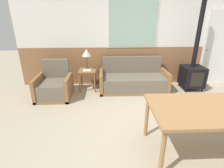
% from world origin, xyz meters
% --- Properties ---
extents(ground_plane, '(16.00, 16.00, 0.00)m').
position_xyz_m(ground_plane, '(0.00, 0.00, 0.00)').
color(ground_plane, '#B2A58C').
extents(wall_back, '(7.20, 0.09, 2.70)m').
position_xyz_m(wall_back, '(-0.02, 2.63, 1.37)').
color(wall_back, '#8E603D').
rests_on(wall_back, ground_plane).
extents(couch, '(1.81, 0.80, 0.86)m').
position_xyz_m(couch, '(-0.45, 2.11, 0.26)').
color(couch, olive).
rests_on(couch, ground_plane).
extents(armchair, '(0.83, 0.79, 0.90)m').
position_xyz_m(armchair, '(-2.48, 1.74, 0.26)').
color(armchair, olive).
rests_on(armchair, ground_plane).
extents(side_table, '(0.45, 0.45, 0.57)m').
position_xyz_m(side_table, '(-1.68, 2.18, 0.45)').
color(side_table, olive).
rests_on(side_table, ground_plane).
extents(table_lamp, '(0.25, 0.25, 0.55)m').
position_xyz_m(table_lamp, '(-1.69, 2.26, 0.99)').
color(table_lamp, '#4C3823').
rests_on(table_lamp, side_table).
extents(book_stack, '(0.21, 0.17, 0.03)m').
position_xyz_m(book_stack, '(-1.68, 2.10, 0.58)').
color(book_stack, white).
rests_on(book_stack, side_table).
extents(dining_table, '(1.82, 0.95, 0.76)m').
position_xyz_m(dining_table, '(0.31, -0.28, 0.69)').
color(dining_table, '#9E7042').
rests_on(dining_table, ground_plane).
extents(wood_stove, '(0.56, 0.55, 2.45)m').
position_xyz_m(wood_stove, '(1.18, 2.10, 0.52)').
color(wood_stove, black).
rests_on(wood_stove, ground_plane).
extents(entry_door, '(0.87, 0.09, 2.08)m').
position_xyz_m(entry_door, '(2.04, 2.57, 1.04)').
color(entry_door, white).
rests_on(entry_door, ground_plane).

